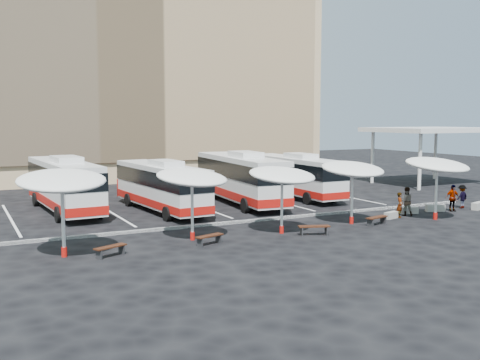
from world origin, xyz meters
name	(u,v)px	position (x,y,z in m)	size (l,w,h in m)	color
ground	(248,224)	(0.00, 0.00, 0.00)	(120.00, 120.00, 0.00)	black
sandstone_building	(107,55)	(0.00, 31.87, 12.63)	(42.00, 18.25, 29.60)	tan
service_canopy	(429,131)	(24.00, 10.00, 4.87)	(10.00, 8.00, 5.20)	silver
curb_divider	(244,221)	(0.00, 0.50, 0.07)	(34.00, 0.25, 0.15)	black
bay_lines	(195,205)	(0.00, 8.00, 0.01)	(24.15, 12.00, 0.01)	white
bus_0	(64,183)	(-8.61, 9.28, 1.87)	(3.13, 11.64, 3.66)	silver
bus_1	(161,185)	(-2.98, 6.56, 1.73)	(3.04, 10.82, 3.39)	silver
bus_2	(240,177)	(3.17, 7.24, 1.92)	(3.49, 11.99, 3.75)	silver
bus_3	(294,175)	(8.27, 8.14, 1.75)	(2.55, 10.80, 3.43)	silver
sunshade_0	(62,181)	(-10.74, -3.13, 3.35)	(4.00, 4.05, 3.94)	silver
sunshade_1	(192,178)	(-4.44, -2.48, 3.12)	(4.47, 4.49, 3.67)	silver
sunshade_2	(282,175)	(0.34, -3.13, 3.08)	(3.87, 3.91, 3.62)	silver
sunshade_3	(353,169)	(5.34, -2.61, 3.15)	(3.59, 3.64, 3.71)	silver
sunshade_4	(437,165)	(10.67, -3.79, 3.27)	(3.98, 4.03, 3.85)	silver
wood_bench_0	(110,249)	(-8.92, -4.00, 0.36)	(1.57, 0.99, 0.47)	black
wood_bench_1	(209,237)	(-4.11, -3.81, 0.35)	(1.56, 0.86, 0.46)	black
wood_bench_2	(314,228)	(1.61, -4.27, 0.39)	(1.69, 0.98, 0.50)	black
wood_bench_3	(377,219)	(6.39, -3.56, 0.37)	(1.62, 0.81, 0.48)	black
conc_bench_0	(391,215)	(8.58, -2.33, 0.20)	(1.08, 0.36, 0.41)	gray
conc_bench_1	(409,210)	(10.75, -1.52, 0.21)	(1.13, 0.38, 0.42)	gray
conc_bench_2	(435,208)	(12.92, -1.62, 0.23)	(1.20, 0.40, 0.45)	gray
conc_bench_3	(478,206)	(16.09, -2.31, 0.24)	(1.26, 0.42, 0.47)	gray
passenger_0	(400,205)	(9.25, -2.32, 0.77)	(0.56, 0.37, 1.55)	black
passenger_1	(407,201)	(10.11, -1.97, 0.89)	(0.87, 0.68, 1.78)	black
passenger_2	(453,198)	(13.92, -2.10, 0.87)	(1.02, 0.43, 1.74)	black
passenger_3	(462,197)	(15.49, -1.47, 0.79)	(1.02, 0.59, 1.58)	black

